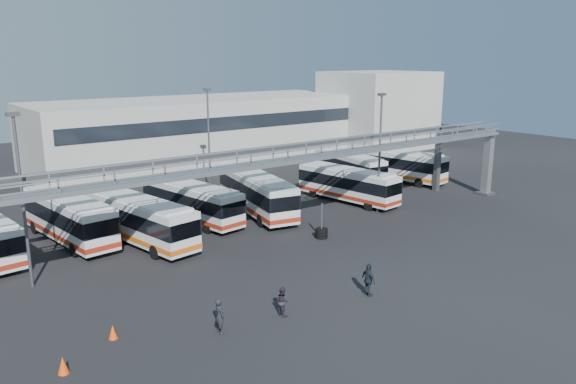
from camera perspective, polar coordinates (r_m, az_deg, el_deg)
ground at (r=36.69m, az=3.96°, el=-7.46°), size 140.00×140.00×0.00m
gantry at (r=39.57m, az=-1.53°, el=2.44°), size 51.40×5.15×7.10m
warehouse at (r=73.03m, az=-8.77°, el=6.26°), size 42.00×14.00×8.00m
building_right at (r=84.06m, az=9.14°, el=8.23°), size 14.00×12.00×11.00m
light_pole_left at (r=35.05m, az=-25.43°, el=0.00°), size 0.70×0.35×10.21m
light_pole_mid at (r=48.22m, az=9.32°, el=4.56°), size 0.70×0.35×10.21m
light_pole_back at (r=55.09m, az=-8.07°, el=5.73°), size 0.70×0.35×10.21m
bus_2 at (r=43.76m, az=-21.51°, el=-2.31°), size 3.81×11.40×3.40m
bus_3 at (r=41.57m, az=-14.82°, el=-2.65°), size 4.27×11.31×3.36m
bus_4 at (r=46.14m, az=-9.76°, el=-0.88°), size 3.95×10.79×3.20m
bus_5 at (r=47.78m, az=-3.20°, el=-0.02°), size 4.92×11.72×3.47m
bus_7 at (r=52.07m, az=6.09°, el=0.87°), size 3.64×10.57×3.14m
bus_8 at (r=60.59m, az=6.24°, el=2.65°), size 3.78×10.40×3.09m
bus_9 at (r=61.77m, az=11.00°, el=2.81°), size 4.23×11.22×3.33m
pedestrian_a at (r=28.13m, az=-6.97°, el=-12.39°), size 0.48×0.68×1.79m
pedestrian_b at (r=29.75m, az=-0.58°, el=-11.04°), size 0.65×0.80×1.54m
pedestrian_d at (r=32.23m, az=8.18°, el=-8.83°), size 0.62×1.17×1.90m
cone_left at (r=26.78m, az=-21.89°, el=-16.02°), size 0.48×0.48×0.76m
cone_right at (r=28.92m, az=-17.36°, el=-13.40°), size 0.53×0.53×0.70m
tire_stack at (r=41.86m, az=3.42°, el=-4.10°), size 0.93×0.93×2.67m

